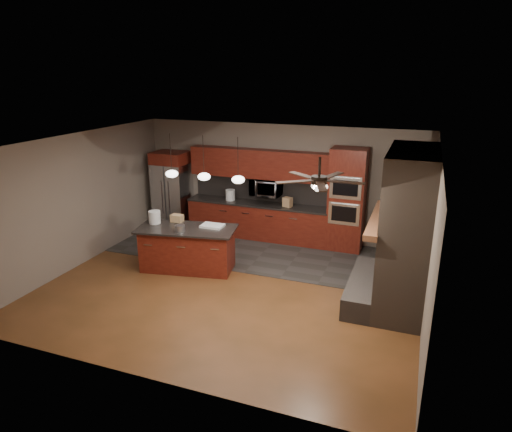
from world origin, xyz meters
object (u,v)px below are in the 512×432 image
at_px(refrigerator, 172,191).
at_px(cardboard_box, 177,218).
at_px(paint_can, 180,228).
at_px(paint_tray, 212,226).
at_px(oven_tower, 347,200).
at_px(counter_box, 288,202).
at_px(microwave, 266,187).
at_px(kitchen_island, 188,248).
at_px(counter_bucket, 230,195).
at_px(white_bucket, 155,217).

height_order(refrigerator, cardboard_box, refrigerator).
distance_m(paint_can, paint_tray, 0.69).
distance_m(oven_tower, counter_box, 1.41).
xyz_separation_m(microwave, kitchen_island, (-0.92, -2.36, -0.83)).
xyz_separation_m(refrigerator, paint_can, (1.62, -2.47, -0.03)).
xyz_separation_m(microwave, counter_bucket, (-0.93, -0.05, -0.27)).
relative_size(white_bucket, counter_bucket, 1.01).
bearing_deg(paint_tray, kitchen_island, -153.32).
relative_size(paint_can, paint_tray, 0.44).
height_order(refrigerator, counter_bucket, refrigerator).
height_order(refrigerator, paint_can, refrigerator).
bearing_deg(cardboard_box, counter_bucket, 80.17).
bearing_deg(kitchen_island, counter_box, 45.76).
relative_size(kitchen_island, paint_tray, 4.70).
distance_m(kitchen_island, cardboard_box, 0.72).
relative_size(microwave, refrigerator, 0.36).
distance_m(paint_can, cardboard_box, 0.65).
distance_m(white_bucket, counter_bucket, 2.40).
height_order(microwave, paint_tray, microwave).
xyz_separation_m(oven_tower, paint_can, (-2.90, -2.54, -0.20)).
bearing_deg(kitchen_island, cardboard_box, 132.30).
xyz_separation_m(oven_tower, white_bucket, (-3.67, -2.26, -0.14)).
bearing_deg(microwave, counter_box, -9.77).
relative_size(paint_tray, cardboard_box, 1.87).
relative_size(refrigerator, counter_bucket, 7.62).
bearing_deg(paint_tray, cardboard_box, 176.34).
bearing_deg(microwave, counter_bucket, -176.93).
relative_size(microwave, paint_can, 3.59).
relative_size(refrigerator, cardboard_box, 8.30).
height_order(oven_tower, white_bucket, oven_tower).
relative_size(microwave, white_bucket, 2.71).
bearing_deg(counter_bucket, paint_tray, -76.68).
xyz_separation_m(oven_tower, counter_bucket, (-2.91, 0.01, -0.16)).
distance_m(white_bucket, counter_box, 3.18).
xyz_separation_m(refrigerator, counter_box, (3.13, 0.03, -0.00)).
relative_size(refrigerator, paint_tray, 4.44).
height_order(microwave, paint_can, microwave).
distance_m(refrigerator, kitchen_island, 2.81).
relative_size(cardboard_box, counter_box, 1.08).
relative_size(paint_can, counter_box, 0.90).
height_order(kitchen_island, counter_box, counter_box).
relative_size(refrigerator, paint_can, 9.98).
bearing_deg(paint_tray, white_bucket, -171.09).
xyz_separation_m(kitchen_island, paint_tray, (0.47, 0.25, 0.48)).
distance_m(kitchen_island, paint_can, 0.58).
distance_m(microwave, refrigerator, 2.57).
bearing_deg(kitchen_island, refrigerator, 115.64).
relative_size(microwave, kitchen_island, 0.34).
xyz_separation_m(paint_can, cardboard_box, (-0.37, 0.53, 0.01)).
bearing_deg(counter_box, microwave, -172.55).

